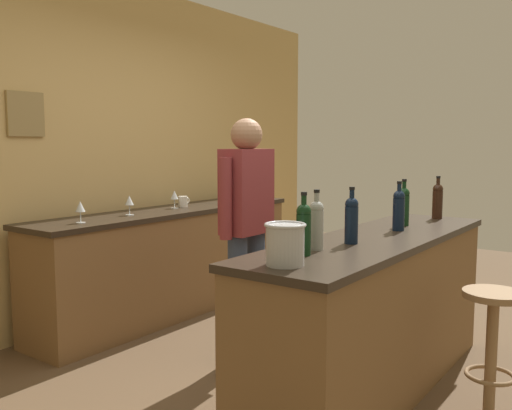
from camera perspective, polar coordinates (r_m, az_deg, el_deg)
ground_plane at (r=3.70m, az=6.02°, el=-16.82°), size 10.00×10.00×0.00m
back_wall at (r=4.75m, az=-15.69°, el=5.48°), size 6.00×0.09×2.80m
bar_counter at (r=3.38m, az=12.11°, el=-10.91°), size 2.25×0.60×0.92m
side_counter at (r=4.84m, az=-8.68°, el=-5.70°), size 2.68×0.56×0.90m
bartender at (r=3.68m, az=-0.97°, el=-1.75°), size 0.52×0.21×1.62m
bar_stool at (r=3.26m, az=23.16°, el=-11.91°), size 0.32×0.32×0.68m
wine_bottle_a at (r=2.65m, az=4.93°, el=-2.30°), size 0.07×0.07×0.31m
wine_bottle_b at (r=2.80m, az=6.24°, el=-1.87°), size 0.07×0.07×0.31m
wine_bottle_c at (r=3.00m, az=9.81°, el=-1.37°), size 0.07×0.07×0.31m
wine_bottle_d at (r=3.51m, az=14.49°, el=-0.37°), size 0.07×0.07×0.31m
wine_bottle_e at (r=3.74m, az=14.97°, el=0.01°), size 0.07×0.07×0.31m
wine_bottle_f at (r=4.16m, az=18.20°, el=0.52°), size 0.07×0.07×0.31m
ice_bucket at (r=2.44m, az=3.02°, el=-3.95°), size 0.19×0.19×0.19m
wine_glass_a at (r=4.06m, az=-17.66°, el=-0.24°), size 0.07×0.07×0.16m
wine_glass_b at (r=4.41m, az=-12.93°, el=0.39°), size 0.07×0.07×0.16m
wine_glass_c at (r=4.81m, az=-8.41°, el=0.97°), size 0.07×0.07×0.16m
wine_glass_d at (r=5.48m, az=-1.23°, el=1.68°), size 0.07×0.07×0.16m
coffee_mug at (r=4.92m, az=-7.51°, el=0.36°), size 0.13×0.08×0.09m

